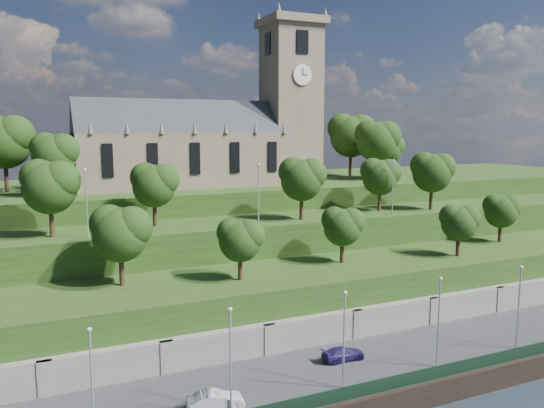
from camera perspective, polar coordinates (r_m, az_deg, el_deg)
name	(u,v)px	position (r m, az deg, el deg)	size (l,w,h in m)	color
promenade	(341,377)	(51.80, 7.49, -17.97)	(160.00, 12.00, 2.00)	#2D2D30
quay_wall	(380,407)	(47.29, 11.55, -20.64)	(160.00, 0.50, 2.20)	black
fence	(376,387)	(47.06, 11.12, -18.71)	(160.00, 0.10, 1.20)	black
retaining_wall	(311,338)	(55.91, 4.24, -14.21)	(160.00, 2.10, 5.00)	slate
embankment_lower	(286,306)	(60.41, 1.52, -10.93)	(160.00, 12.00, 8.00)	#223D14
embankment_upper	(250,266)	(69.50, -2.38, -6.65)	(160.00, 10.00, 12.00)	#223D14
hilltop	(204,227)	(88.59, -7.37, -2.48)	(160.00, 32.00, 15.00)	#223D14
church	(214,136)	(83.49, -6.24, 7.26)	(38.60, 12.35, 27.60)	#6B5B4B
trees_lower	(292,228)	(58.90, 2.15, -2.60)	(69.74, 8.93, 8.24)	#311B13
trees_upper	(276,177)	(67.93, 0.45, 2.88)	(57.36, 8.40, 8.49)	#311B13
trees_hilltop	(222,140)	(83.23, -5.44, 6.86)	(71.23, 16.60, 11.47)	#311B13
lamp_posts_promenade	(344,333)	(45.74, 7.76, -13.57)	(60.36, 0.36, 8.51)	#B2B2B7
lamp_posts_upper	(258,189)	(64.83, -1.46, 1.61)	(40.36, 0.36, 7.53)	#B2B2B7
car_middle	(215,401)	(44.18, -6.12, -20.30)	(1.55, 4.44, 1.46)	#B4B4B9
car_right	(343,354)	(52.50, 7.68, -15.66)	(1.73, 4.25, 1.23)	#231854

